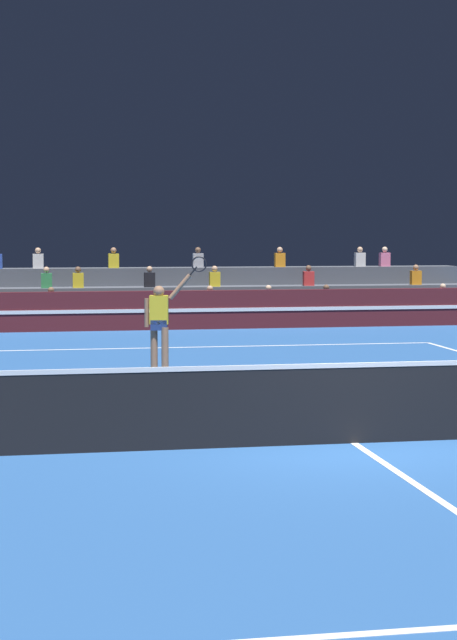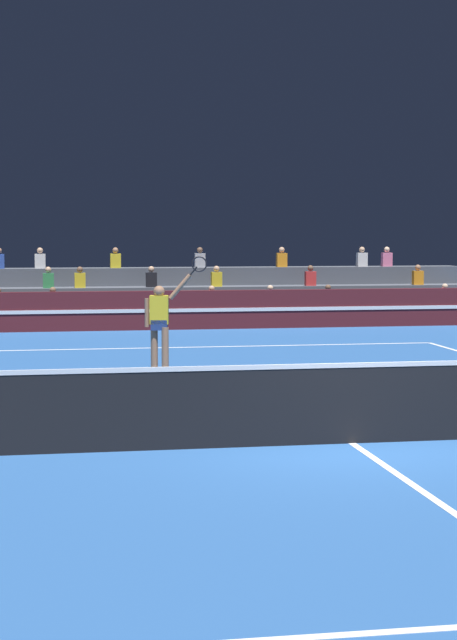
{
  "view_description": "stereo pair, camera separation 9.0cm",
  "coord_description": "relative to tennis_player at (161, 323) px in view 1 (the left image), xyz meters",
  "views": [
    {
      "loc": [
        -4.04,
        -13.29,
        2.76
      ],
      "look_at": [
        -0.52,
        6.46,
        1.1
      ],
      "focal_mm": 60.0,
      "sensor_mm": 36.0,
      "label": 1
    },
    {
      "loc": [
        -3.95,
        -13.3,
        2.76
      ],
      "look_at": [
        -0.52,
        6.46,
        1.1
      ],
      "focal_mm": 60.0,
      "sensor_mm": 36.0,
      "label": 2
    }
  ],
  "objects": [
    {
      "name": "sponsor_banner_wall",
      "position": [
        1.7,
        9.19,
        -0.43
      ],
      "size": [
        18.0,
        0.26,
        1.1
      ],
      "color": "#51191E",
      "rests_on": "ground"
    },
    {
      "name": "tennis_player",
      "position": [
        0.0,
        0.0,
        0.0
      ],
      "size": [
        1.27,
        0.42,
        2.35
      ],
      "color": "#9E7051",
      "rests_on": "ground"
    },
    {
      "name": "court_lines",
      "position": [
        1.7,
        -7.42,
        -0.98
      ],
      "size": [
        11.1,
        23.9,
        0.01
      ],
      "color": "white",
      "rests_on": "ground"
    },
    {
      "name": "tennis_ball",
      "position": [
        1.35,
        -1.59,
        -0.95
      ],
      "size": [
        0.07,
        0.07,
        0.07
      ],
      "primitive_type": "sphere",
      "color": "#C6DB33",
      "rests_on": "ground"
    },
    {
      "name": "ground_plane",
      "position": [
        1.7,
        -7.42,
        -0.98
      ],
      "size": [
        120.0,
        120.0,
        0.0
      ],
      "primitive_type": "plane",
      "color": "#285699"
    },
    {
      "name": "tennis_net",
      "position": [
        1.7,
        -7.42,
        -0.44
      ],
      "size": [
        12.0,
        0.1,
        1.1
      ],
      "color": "#2D6B38",
      "rests_on": "ground"
    },
    {
      "name": "bleacher_stand",
      "position": [
        1.7,
        11.73,
        -0.33
      ],
      "size": [
        18.57,
        2.85,
        2.28
      ],
      "color": "#4C515B",
      "rests_on": "ground"
    }
  ]
}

